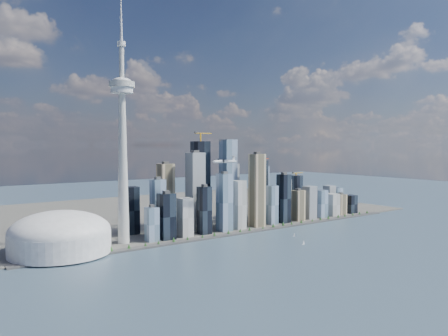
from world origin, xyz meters
TOP-DOWN VIEW (x-y plane):
  - ground at (0.00, 0.00)m, footprint 4000.00×4000.00m
  - seawall at (0.00, 250.00)m, footprint 1100.00×22.00m
  - land at (0.00, 700.00)m, footprint 1400.00×900.00m
  - shoreline_trees at (0.00, 250.00)m, footprint 960.53×7.20m
  - skyscraper_cluster at (59.62, 336.82)m, footprint 736.00×142.00m
  - needle_tower at (-300.00, 310.00)m, footprint 56.00×56.00m
  - dome_stadium at (-440.00, 300.00)m, footprint 200.00×200.00m
  - airplane at (-83.23, 224.23)m, footprint 67.40×59.65m
  - sailboat_west at (25.62, 73.14)m, footprint 7.50×2.18m
  - sailboat_east at (71.57, 148.53)m, footprint 6.36×3.68m

SIDE VIEW (x-z plane):
  - ground at x=0.00m, z-range 0.00..0.00m
  - land at x=0.00m, z-range 0.00..3.00m
  - seawall at x=0.00m, z-range 0.00..4.00m
  - sailboat_east at x=71.57m, z-range -1.61..7.39m
  - sailboat_west at x=25.62m, z-range -1.87..8.57m
  - shoreline_trees at x=0.00m, z-range 4.38..13.18m
  - dome_stadium at x=-440.00m, z-range -3.56..82.44m
  - skyscraper_cluster at x=59.62m, z-range -48.49..206.85m
  - airplane at x=-83.23m, z-range 176.22..192.65m
  - needle_tower at x=-300.00m, z-range -39.41..511.09m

